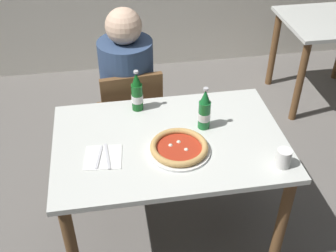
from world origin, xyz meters
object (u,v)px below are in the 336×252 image
Objects in this scene: diner_seated at (129,99)px; dining_table_main at (170,156)px; chair_behind_table at (131,116)px; dining_table_background at (329,37)px; napkin_with_cutlery at (103,157)px; beer_bottle_left at (204,111)px; pizza_margherita_near at (179,148)px; paper_cup at (283,158)px; beer_bottle_center at (137,93)px.

dining_table_main is at bearing -76.03° from diner_seated.
dining_table_main is 0.65m from chair_behind_table.
napkin_with_cutlery reaches higher than dining_table_background.
beer_bottle_left is (-1.38, -1.24, 0.26)m from dining_table_background.
chair_behind_table reaches higher than dining_table_background.
pizza_margherita_near is 1.28× the size of beer_bottle_left.
napkin_with_cutlery is at bearing 178.08° from pizza_margherita_near.
dining_table_main is 2.05m from dining_table_background.
paper_cup is (0.66, -0.89, 0.32)m from chair_behind_table.
chair_behind_table is at bearing -157.98° from dining_table_background.
pizza_margherita_near is (0.20, -0.76, 0.19)m from diner_seated.
paper_cup is (0.50, -0.28, 0.16)m from dining_table_main.
beer_bottle_center is 0.46m from napkin_with_cutlery.
beer_bottle_left reaches higher than napkin_with_cutlery.
dining_table_main is 4.86× the size of beer_bottle_center.
diner_seated reaches higher than pizza_margherita_near.
beer_bottle_center is (0.03, -0.36, 0.27)m from diner_seated.
beer_bottle_left and beer_bottle_center have the same top height.
beer_bottle_center is at bearing 137.14° from paper_cup.
chair_behind_table is 0.74m from beer_bottle_left.
pizza_margherita_near is 0.50m from paper_cup.
pizza_margherita_near is 3.33× the size of paper_cup.
dining_table_main is 4.86× the size of beer_bottle_left.
chair_behind_table is 0.48m from beer_bottle_center.
dining_table_main is 0.37m from napkin_with_cutlery.
beer_bottle_left reaches higher than dining_table_main.
beer_bottle_left reaches higher than paper_cup.
diner_seated is 4.89× the size of beer_bottle_center.
dining_table_main is 1.50× the size of dining_table_background.
beer_bottle_left is 0.40m from beer_bottle_center.
dining_table_main is at bearing -66.36° from beer_bottle_center.
dining_table_background is (1.73, 0.70, 0.11)m from chair_behind_table.
beer_bottle_center reaches higher than chair_behind_table.
beer_bottle_center is at bearing -84.98° from diner_seated.
dining_table_background is 4.07× the size of napkin_with_cutlery.
diner_seated reaches higher than dining_table_background.
beer_bottle_left is at bearing 46.33° from pizza_margherita_near.
napkin_with_cutlery is at bearing -103.62° from diner_seated.
dining_table_main is 0.17m from pizza_margherita_near.
paper_cup reaches higher than dining_table_background.
chair_behind_table reaches higher than napkin_with_cutlery.
chair_behind_table is 0.79m from pizza_margherita_near.
dining_table_main is at bearing 99.46° from chair_behind_table.
dining_table_background is 8.42× the size of paper_cup.
dining_table_main is at bearing 150.42° from paper_cup.
dining_table_background is at bearing 42.40° from pizza_margherita_near.
dining_table_main is 0.40m from beer_bottle_center.
diner_seated is at bearing 95.02° from beer_bottle_center.
paper_cup is at bearing -29.58° from dining_table_main.
pizza_margherita_near is (0.03, -0.10, 0.14)m from dining_table_main.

